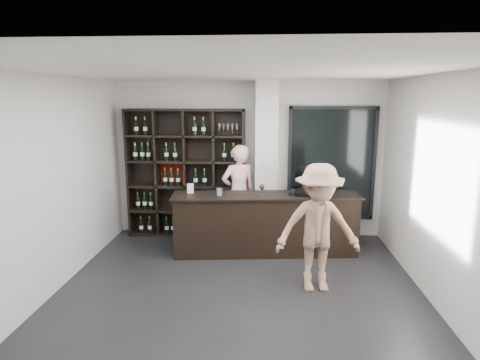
# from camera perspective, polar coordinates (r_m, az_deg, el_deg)

# --- Properties ---
(floor) EXTENTS (5.00, 5.50, 0.01)m
(floor) POSITION_cam_1_polar(r_m,az_deg,el_deg) (5.41, -0.37, -17.22)
(floor) COLOR black
(floor) RESTS_ON ground
(wine_shelf) EXTENTS (2.20, 0.35, 2.40)m
(wine_shelf) POSITION_cam_1_polar(r_m,az_deg,el_deg) (7.57, -7.68, 0.90)
(wine_shelf) COLOR black
(wine_shelf) RESTS_ON floor
(structural_column) EXTENTS (0.40, 0.40, 2.90)m
(structural_column) POSITION_cam_1_polar(r_m,az_deg,el_deg) (7.28, 3.78, 2.55)
(structural_column) COLOR silver
(structural_column) RESTS_ON floor
(glass_panel) EXTENTS (1.60, 0.08, 2.10)m
(glass_panel) POSITION_cam_1_polar(r_m,az_deg,el_deg) (7.60, 12.87, 2.29)
(glass_panel) COLOR black
(glass_panel) RESTS_ON floor
(tasting_counter) EXTENTS (3.11, 0.65, 1.02)m
(tasting_counter) POSITION_cam_1_polar(r_m,az_deg,el_deg) (6.80, 3.66, -6.24)
(tasting_counter) COLOR black
(tasting_counter) RESTS_ON floor
(taster_pink) EXTENTS (0.76, 0.66, 1.77)m
(taster_pink) POSITION_cam_1_polar(r_m,az_deg,el_deg) (7.34, -0.19, -1.84)
(taster_pink) COLOR #FFC1C6
(taster_pink) RESTS_ON floor
(taster_black) EXTENTS (0.92, 0.83, 1.54)m
(taster_black) POSITION_cam_1_polar(r_m,az_deg,el_deg) (6.85, 8.73, -4.00)
(taster_black) COLOR black
(taster_black) RESTS_ON floor
(customer) EXTENTS (1.20, 0.77, 1.76)m
(customer) POSITION_cam_1_polar(r_m,az_deg,el_deg) (5.53, 11.04, -6.74)
(customer) COLOR #96715C
(customer) RESTS_ON floor
(wine_glass) EXTENTS (0.09, 0.09, 0.21)m
(wine_glass) POSITION_cam_1_polar(r_m,az_deg,el_deg) (6.59, 3.14, -1.28)
(wine_glass) COLOR white
(wine_glass) RESTS_ON tasting_counter
(spit_cup) EXTENTS (0.11, 0.11, 0.12)m
(spit_cup) POSITION_cam_1_polar(r_m,az_deg,el_deg) (6.57, -2.94, -1.71)
(spit_cup) COLOR #A8B8CA
(spit_cup) RESTS_ON tasting_counter
(napkin_stack) EXTENTS (0.13, 0.13, 0.02)m
(napkin_stack) POSITION_cam_1_polar(r_m,az_deg,el_deg) (6.73, 11.76, -2.08)
(napkin_stack) COLOR white
(napkin_stack) RESTS_ON tasting_counter
(card_stand) EXTENTS (0.11, 0.06, 0.16)m
(card_stand) POSITION_cam_1_polar(r_m,az_deg,el_deg) (6.78, -7.07, -1.20)
(card_stand) COLOR white
(card_stand) RESTS_ON tasting_counter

